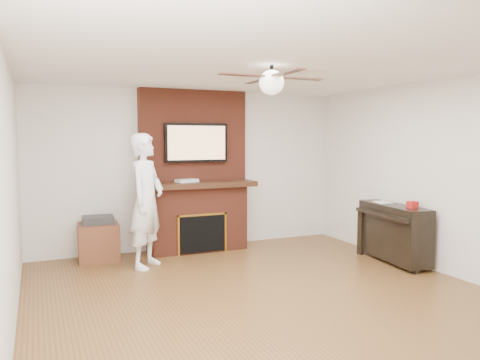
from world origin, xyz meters
name	(u,v)px	position (x,y,z in m)	size (l,w,h in m)	color
room_shell	(271,185)	(0.00, 0.00, 1.25)	(5.36, 5.86, 2.86)	brown
fireplace	(196,187)	(0.00, 2.55, 1.00)	(1.78, 0.64, 2.50)	maroon
tv	(196,143)	(0.00, 2.50, 1.68)	(1.00, 0.08, 0.60)	black
ceiling_fan	(272,81)	(0.00, 0.00, 2.33)	(1.21, 1.21, 0.31)	black
person	(146,201)	(-0.94, 1.83, 0.91)	(0.67, 0.44, 1.81)	white
side_table	(98,240)	(-1.49, 2.48, 0.29)	(0.58, 0.58, 0.64)	#5A2E19
piano	(393,232)	(2.30, 0.69, 0.44)	(0.60, 1.28, 0.91)	black
cable_box	(187,181)	(-0.18, 2.45, 1.10)	(0.33, 0.19, 0.05)	silver
candle_orange	(192,250)	(-0.15, 2.32, 0.06)	(0.06, 0.06, 0.11)	#C78317
candle_green	(197,250)	(-0.06, 2.32, 0.05)	(0.07, 0.07, 0.09)	#307838
candle_cream	(204,249)	(0.05, 2.30, 0.06)	(0.09, 0.09, 0.11)	#C1B399
candle_blue	(214,248)	(0.22, 2.36, 0.03)	(0.06, 0.06, 0.07)	#3863AA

